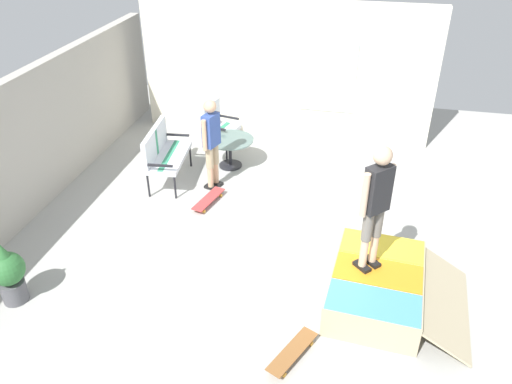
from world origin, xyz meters
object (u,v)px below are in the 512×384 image
(patio_table, at_px, (230,147))
(skateboard_by_bench, at_px, (209,199))
(person_watching, at_px, (211,138))
(potted_plant, at_px, (8,272))
(patio_chair_near_house, at_px, (217,123))
(skateboard_spare, at_px, (292,352))
(person_skater, at_px, (376,200))
(skate_ramp, at_px, (378,286))
(patio_bench, at_px, (162,150))

(patio_table, distance_m, skateboard_by_bench, 1.42)
(person_watching, bearing_deg, potted_plant, 153.12)
(patio_chair_near_house, height_order, potted_plant, patio_chair_near_house)
(skateboard_by_bench, height_order, skateboard_spare, same)
(person_skater, bearing_deg, person_watching, 50.98)
(patio_chair_near_house, relative_size, person_skater, 0.60)
(patio_chair_near_house, distance_m, skateboard_spare, 5.44)
(person_watching, bearing_deg, patio_table, -6.50)
(skate_ramp, height_order, person_watching, person_watching)
(person_skater, bearing_deg, skateboard_spare, 149.53)
(patio_chair_near_house, distance_m, potted_plant, 4.94)
(person_watching, xyz_separation_m, potted_plant, (-3.35, 1.70, -0.49))
(patio_chair_near_house, xyz_separation_m, patio_table, (-0.58, -0.43, -0.21))
(person_skater, distance_m, potted_plant, 4.68)
(skateboard_spare, bearing_deg, person_skater, -30.47)
(patio_table, distance_m, potted_plant, 4.53)
(skate_ramp, relative_size, patio_table, 2.07)
(patio_bench, xyz_separation_m, person_watching, (-0.03, -0.93, 0.34))
(patio_chair_near_house, relative_size, skateboard_by_bench, 1.24)
(skate_ramp, distance_m, patio_chair_near_house, 4.95)
(patio_chair_near_house, distance_m, person_watching, 1.48)
(patio_chair_near_house, height_order, patio_table, patio_chair_near_house)
(person_skater, height_order, skateboard_spare, person_skater)
(patio_chair_near_house, xyz_separation_m, person_watching, (-1.40, -0.33, 0.34))
(skate_ramp, height_order, patio_table, patio_table)
(skate_ramp, distance_m, patio_bench, 4.52)
(skateboard_spare, bearing_deg, patio_table, 23.73)
(patio_bench, bearing_deg, skateboard_spare, -140.29)
(patio_chair_near_house, bearing_deg, potted_plant, 163.99)
(skateboard_by_bench, distance_m, potted_plant, 3.32)
(person_skater, bearing_deg, skateboard_by_bench, 58.09)
(skateboard_by_bench, xyz_separation_m, potted_plant, (-2.78, 1.77, 0.38))
(person_skater, bearing_deg, patio_bench, 58.56)
(potted_plant, bearing_deg, skateboard_by_bench, -32.51)
(person_watching, bearing_deg, person_skater, -129.02)
(skate_ramp, xyz_separation_m, skateboard_spare, (-1.18, 0.93, -0.15))
(person_skater, xyz_separation_m, skateboard_spare, (-1.27, 0.75, -1.38))
(skate_ramp, distance_m, skateboard_by_bench, 3.34)
(skate_ramp, height_order, person_skater, person_skater)
(skateboard_spare, bearing_deg, patio_bench, 39.71)
(skate_ramp, bearing_deg, person_watching, 51.65)
(patio_table, relative_size, person_skater, 0.53)
(patio_bench, relative_size, skateboard_by_bench, 1.58)
(person_skater, height_order, skateboard_by_bench, person_skater)
(patio_table, bearing_deg, person_skater, -138.95)
(skate_ramp, xyz_separation_m, person_watching, (2.31, 2.92, 0.73))
(patio_chair_near_house, height_order, person_skater, person_skater)
(skate_ramp, bearing_deg, patio_bench, 58.77)
(patio_chair_near_house, height_order, skateboard_by_bench, patio_chair_near_house)
(patio_bench, distance_m, person_skater, 4.39)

